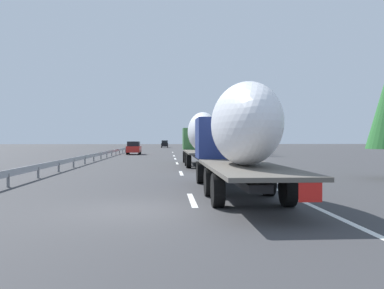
{
  "coord_description": "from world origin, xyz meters",
  "views": [
    {
      "loc": [
        -11.76,
        -0.96,
        2.09
      ],
      "look_at": [
        18.24,
        -2.79,
        1.71
      ],
      "focal_mm": 37.59,
      "sensor_mm": 36.0,
      "label": 1
    }
  ],
  "objects_px": {
    "truck_lead": "(201,136)",
    "road_sign": "(213,137)",
    "car_black_suv": "(165,144)",
    "car_red_compact": "(134,148)",
    "truck_trailing": "(238,133)"
  },
  "relations": [
    {
      "from": "car_red_compact",
      "to": "road_sign",
      "type": "distance_m",
      "value": 12.27
    },
    {
      "from": "truck_lead",
      "to": "car_red_compact",
      "type": "xyz_separation_m",
      "value": [
        24.62,
        7.32,
        -1.45
      ]
    },
    {
      "from": "car_black_suv",
      "to": "road_sign",
      "type": "relative_size",
      "value": 1.23
    },
    {
      "from": "car_black_suv",
      "to": "road_sign",
      "type": "distance_m",
      "value": 52.95
    },
    {
      "from": "truck_lead",
      "to": "truck_trailing",
      "type": "xyz_separation_m",
      "value": [
        -16.61,
        -0.0,
        -0.06
      ]
    },
    {
      "from": "car_red_compact",
      "to": "road_sign",
      "type": "height_order",
      "value": "road_sign"
    },
    {
      "from": "truck_trailing",
      "to": "car_red_compact",
      "type": "bearing_deg",
      "value": 10.06
    },
    {
      "from": "truck_lead",
      "to": "car_black_suv",
      "type": "distance_m",
      "value": 70.94
    },
    {
      "from": "truck_lead",
      "to": "road_sign",
      "type": "relative_size",
      "value": 3.71
    },
    {
      "from": "truck_lead",
      "to": "truck_trailing",
      "type": "relative_size",
      "value": 1.05
    },
    {
      "from": "truck_lead",
      "to": "road_sign",
      "type": "bearing_deg",
      "value": -9.61
    },
    {
      "from": "road_sign",
      "to": "car_black_suv",
      "type": "bearing_deg",
      "value": 6.99
    },
    {
      "from": "truck_lead",
      "to": "car_black_suv",
      "type": "relative_size",
      "value": 3.01
    },
    {
      "from": "truck_lead",
      "to": "car_red_compact",
      "type": "bearing_deg",
      "value": 16.55
    },
    {
      "from": "truck_lead",
      "to": "car_black_suv",
      "type": "height_order",
      "value": "truck_lead"
    }
  ]
}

